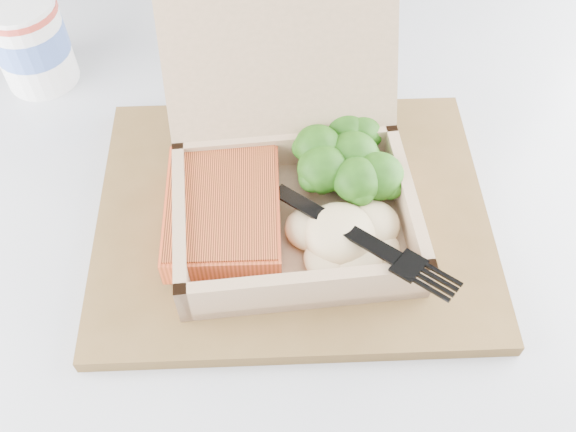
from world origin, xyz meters
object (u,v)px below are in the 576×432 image
object	(u,v)px
takeout_container	(290,164)
paper_cup	(29,39)
serving_tray	(293,216)
cafe_table	(269,337)

from	to	relation	value
takeout_container	paper_cup	xyz separation A→B (m)	(-0.21, 0.24, -0.01)
serving_tray	paper_cup	bearing A→B (deg)	128.37
cafe_table	takeout_container	world-z (taller)	takeout_container
takeout_container	paper_cup	size ratio (longest dim) A/B	2.72
serving_tray	takeout_container	world-z (taller)	takeout_container
serving_tray	paper_cup	xyz separation A→B (m)	(-0.20, 0.26, 0.04)
serving_tray	takeout_container	size ratio (longest dim) A/B	1.32
cafe_table	serving_tray	world-z (taller)	serving_tray
cafe_table	takeout_container	size ratio (longest dim) A/B	3.56
cafe_table	paper_cup	distance (m)	0.40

